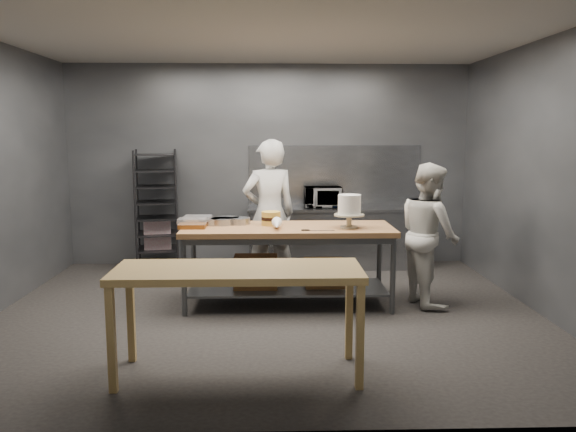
# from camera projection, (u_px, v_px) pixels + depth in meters

# --- Properties ---
(ground) EXTENTS (6.00, 6.00, 0.00)m
(ground) POSITION_uv_depth(u_px,v_px,m) (268.00, 313.00, 6.22)
(ground) COLOR black
(ground) RESTS_ON ground
(back_wall) EXTENTS (6.00, 0.04, 3.00)m
(back_wall) POSITION_uv_depth(u_px,v_px,m) (269.00, 165.00, 8.47)
(back_wall) COLOR #4C4F54
(back_wall) RESTS_ON ground
(work_table) EXTENTS (2.40, 0.90, 0.92)m
(work_table) POSITION_uv_depth(u_px,v_px,m) (287.00, 256.00, 6.48)
(work_table) COLOR #92633A
(work_table) RESTS_ON ground
(near_counter) EXTENTS (2.00, 0.70, 0.90)m
(near_counter) POSITION_uv_depth(u_px,v_px,m) (238.00, 278.00, 4.53)
(near_counter) COLOR olive
(near_counter) RESTS_ON ground
(back_counter) EXTENTS (2.60, 0.60, 0.90)m
(back_counter) POSITION_uv_depth(u_px,v_px,m) (336.00, 237.00, 8.34)
(back_counter) COLOR slate
(back_counter) RESTS_ON ground
(splashback_panel) EXTENTS (2.60, 0.02, 0.90)m
(splashback_panel) POSITION_uv_depth(u_px,v_px,m) (334.00, 175.00, 8.51)
(splashback_panel) COLOR slate
(splashback_panel) RESTS_ON back_counter
(speed_rack) EXTENTS (0.70, 0.74, 1.75)m
(speed_rack) POSITION_uv_depth(u_px,v_px,m) (157.00, 212.00, 8.12)
(speed_rack) COLOR black
(speed_rack) RESTS_ON ground
(chef_behind) EXTENTS (0.79, 0.62, 1.91)m
(chef_behind) POSITION_uv_depth(u_px,v_px,m) (269.00, 214.00, 7.22)
(chef_behind) COLOR silver
(chef_behind) RESTS_ON ground
(chef_right) EXTENTS (0.76, 0.90, 1.65)m
(chef_right) POSITION_uv_depth(u_px,v_px,m) (429.00, 234.00, 6.49)
(chef_right) COLOR silver
(chef_right) RESTS_ON ground
(microwave) EXTENTS (0.54, 0.37, 0.30)m
(microwave) POSITION_uv_depth(u_px,v_px,m) (323.00, 197.00, 8.25)
(microwave) COLOR black
(microwave) RESTS_ON back_counter
(frosted_cake_stand) EXTENTS (0.34, 0.34, 0.38)m
(frosted_cake_stand) POSITION_uv_depth(u_px,v_px,m) (349.00, 207.00, 6.29)
(frosted_cake_stand) COLOR #B7AE92
(frosted_cake_stand) RESTS_ON work_table
(layer_cake) EXTENTS (0.22, 0.22, 0.16)m
(layer_cake) POSITION_uv_depth(u_px,v_px,m) (271.00, 218.00, 6.51)
(layer_cake) COLOR #EACA4A
(layer_cake) RESTS_ON work_table
(cake_pans) EXTENTS (0.60, 0.36, 0.07)m
(cake_pans) POSITION_uv_depth(u_px,v_px,m) (224.00, 221.00, 6.59)
(cake_pans) COLOR gray
(cake_pans) RESTS_ON work_table
(piping_bag) EXTENTS (0.13, 0.38, 0.12)m
(piping_bag) POSITION_uv_depth(u_px,v_px,m) (277.00, 225.00, 6.18)
(piping_bag) COLOR white
(piping_bag) RESTS_ON work_table
(offset_spatula) EXTENTS (0.36, 0.02, 0.02)m
(offset_spatula) POSITION_uv_depth(u_px,v_px,m) (313.00, 230.00, 6.14)
(offset_spatula) COLOR slate
(offset_spatula) RESTS_ON work_table
(pastry_clamshells) EXTENTS (0.35, 0.43, 0.11)m
(pastry_clamshells) POSITION_uv_depth(u_px,v_px,m) (195.00, 222.00, 6.41)
(pastry_clamshells) COLOR #99581E
(pastry_clamshells) RESTS_ON work_table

